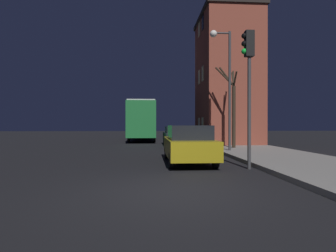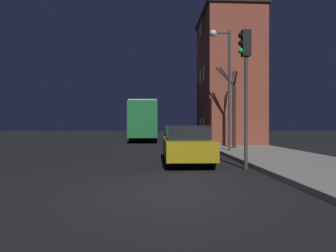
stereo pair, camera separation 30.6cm
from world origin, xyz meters
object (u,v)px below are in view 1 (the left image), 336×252
object	(u,v)px
car_near_lane	(188,144)
car_mid_lane	(176,135)
bus	(143,119)
bare_tree	(233,106)
traffic_light	(248,71)
streetlamp	(225,72)

from	to	relation	value
car_near_lane	car_mid_lane	distance (m)	8.76
bus	car_near_lane	bearing A→B (deg)	-82.13
bus	car_near_lane	xyz separation A→B (m)	(2.30, -16.64, -1.41)
bare_tree	car_near_lane	xyz separation A→B (m)	(-3.48, -5.12, -1.91)
car_near_lane	car_mid_lane	bearing A→B (deg)	87.53
car_near_lane	traffic_light	bearing A→B (deg)	-40.76
streetlamp	car_near_lane	distance (m)	5.64
bare_tree	car_mid_lane	size ratio (longest dim) A/B	1.06
bus	car_mid_lane	size ratio (longest dim) A/B	2.53
traffic_light	bare_tree	distance (m)	6.97
bus	car_near_lane	world-z (taller)	bus
car_near_lane	car_mid_lane	world-z (taller)	car_near_lane
streetlamp	traffic_light	bearing A→B (deg)	-96.98
traffic_light	bare_tree	xyz separation A→B (m)	(1.60, 6.74, -0.75)
streetlamp	bare_tree	size ratio (longest dim) A/B	1.31
bus	car_mid_lane	world-z (taller)	bus
bus	car_mid_lane	distance (m)	8.45
streetlamp	bare_tree	xyz separation A→B (m)	(0.97, 1.64, -1.75)
bus	traffic_light	bearing A→B (deg)	-77.10
streetlamp	car_near_lane	xyz separation A→B (m)	(-2.51, -3.48, -3.66)
traffic_light	bus	world-z (taller)	traffic_light
streetlamp	bare_tree	world-z (taller)	streetlamp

